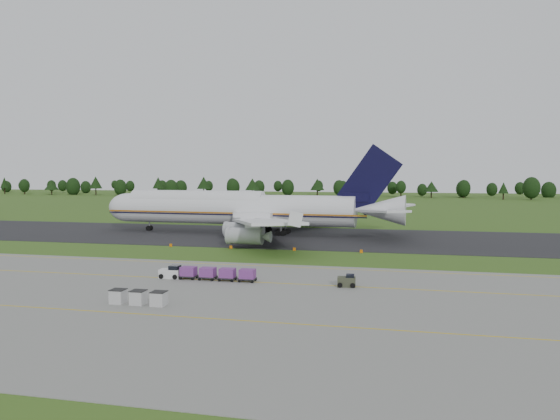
% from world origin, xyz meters
% --- Properties ---
extents(ground, '(600.00, 600.00, 0.00)m').
position_xyz_m(ground, '(0.00, 0.00, 0.00)').
color(ground, '#315218').
rests_on(ground, ground).
extents(apron, '(300.00, 52.00, 0.06)m').
position_xyz_m(apron, '(0.00, -34.00, 0.03)').
color(apron, slate).
rests_on(apron, ground).
extents(taxiway, '(300.00, 40.00, 0.08)m').
position_xyz_m(taxiway, '(0.00, 28.00, 0.04)').
color(taxiway, black).
rests_on(taxiway, ground).
extents(apron_markings, '(300.00, 30.20, 0.01)m').
position_xyz_m(apron_markings, '(0.00, -26.98, 0.06)').
color(apron_markings, '#C6A50B').
rests_on(apron_markings, apron).
extents(tree_line, '(525.54, 23.45, 11.74)m').
position_xyz_m(tree_line, '(-7.14, 218.28, 6.15)').
color(tree_line, black).
rests_on(tree_line, ground).
extents(aircraft, '(72.57, 70.85, 20.42)m').
position_xyz_m(aircraft, '(-11.08, 31.60, 5.83)').
color(aircraft, silver).
rests_on(aircraft, ground).
extents(baggage_train, '(13.34, 1.71, 1.64)m').
position_xyz_m(baggage_train, '(0.50, -21.93, 0.93)').
color(baggage_train, silver).
rests_on(baggage_train, apron).
extents(utility_cart, '(2.33, 1.56, 1.23)m').
position_xyz_m(utility_cart, '(19.23, -22.21, 0.66)').
color(utility_cart, '#353927').
rests_on(utility_cart, apron).
extents(uld_row, '(6.36, 1.56, 1.54)m').
position_xyz_m(uld_row, '(-1.77, -36.37, 0.83)').
color(uld_row, '#AFAFAF').
rests_on(uld_row, apron).
extents(edge_markers, '(36.85, 0.30, 0.60)m').
position_xyz_m(edge_markers, '(0.61, 7.10, 0.27)').
color(edge_markers, orange).
rests_on(edge_markers, ground).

